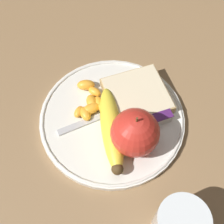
{
  "coord_description": "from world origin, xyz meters",
  "views": [
    {
      "loc": [
        0.1,
        0.26,
        0.52
      ],
      "look_at": [
        0.0,
        0.0,
        0.03
      ],
      "focal_mm": 50.0,
      "sensor_mm": 36.0,
      "label": 1
    }
  ],
  "objects_px": {
    "apple": "(135,133)",
    "bread_slice": "(137,96)",
    "plate": "(112,118)",
    "banana": "(112,129)",
    "jam_packet": "(160,115)",
    "fork": "(111,112)"
  },
  "relations": [
    {
      "from": "apple",
      "to": "bread_slice",
      "type": "xyz_separation_m",
      "value": [
        -0.04,
        -0.08,
        -0.03
      ]
    },
    {
      "from": "plate",
      "to": "banana",
      "type": "height_order",
      "value": "banana"
    },
    {
      "from": "plate",
      "to": "jam_packet",
      "type": "bearing_deg",
      "value": 158.12
    },
    {
      "from": "bread_slice",
      "to": "fork",
      "type": "relative_size",
      "value": 0.65
    },
    {
      "from": "plate",
      "to": "fork",
      "type": "xyz_separation_m",
      "value": [
        -0.0,
        -0.01,
        0.01
      ]
    },
    {
      "from": "plate",
      "to": "bread_slice",
      "type": "distance_m",
      "value": 0.06
    },
    {
      "from": "banana",
      "to": "bread_slice",
      "type": "height_order",
      "value": "banana"
    },
    {
      "from": "apple",
      "to": "fork",
      "type": "relative_size",
      "value": 0.52
    },
    {
      "from": "bread_slice",
      "to": "fork",
      "type": "distance_m",
      "value": 0.06
    },
    {
      "from": "banana",
      "to": "bread_slice",
      "type": "bearing_deg",
      "value": -143.49
    },
    {
      "from": "apple",
      "to": "bread_slice",
      "type": "height_order",
      "value": "apple"
    },
    {
      "from": "bread_slice",
      "to": "banana",
      "type": "bearing_deg",
      "value": 36.51
    },
    {
      "from": "apple",
      "to": "jam_packet",
      "type": "xyz_separation_m",
      "value": [
        -0.06,
        -0.03,
        -0.03
      ]
    },
    {
      "from": "apple",
      "to": "banana",
      "type": "bearing_deg",
      "value": -46.47
    },
    {
      "from": "apple",
      "to": "banana",
      "type": "relative_size",
      "value": 0.54
    },
    {
      "from": "apple",
      "to": "plate",
      "type": "bearing_deg",
      "value": -74.46
    },
    {
      "from": "bread_slice",
      "to": "fork",
      "type": "height_order",
      "value": "bread_slice"
    },
    {
      "from": "jam_packet",
      "to": "bread_slice",
      "type": "bearing_deg",
      "value": -67.21
    },
    {
      "from": "bread_slice",
      "to": "plate",
      "type": "bearing_deg",
      "value": 20.31
    },
    {
      "from": "plate",
      "to": "apple",
      "type": "xyz_separation_m",
      "value": [
        -0.02,
        0.06,
        0.05
      ]
    },
    {
      "from": "banana",
      "to": "apple",
      "type": "bearing_deg",
      "value": 133.53
    },
    {
      "from": "plate",
      "to": "apple",
      "type": "bearing_deg",
      "value": 105.54
    }
  ]
}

